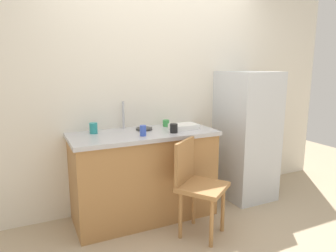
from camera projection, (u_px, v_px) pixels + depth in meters
ground_plane at (200, 240)px, 2.78m from camera, size 8.00×8.00×0.00m
back_wall at (156, 97)px, 3.43m from camera, size 4.80×0.10×2.43m
cabinet_base at (144, 177)px, 3.15m from camera, size 1.42×0.60×0.86m
countertop at (143, 134)px, 3.07m from camera, size 1.46×0.64×0.04m
faucet at (123, 115)px, 3.20m from camera, size 0.02×0.02×0.29m
refrigerator at (246, 135)px, 3.62m from camera, size 0.54×0.63×1.49m
chair at (196, 183)px, 2.81m from camera, size 0.56×0.56×0.89m
dish_tray at (184, 126)px, 3.22m from camera, size 0.28×0.20×0.05m
hotplate at (144, 129)px, 3.17m from camera, size 0.17×0.17×0.02m
cup_black at (174, 128)px, 3.02m from camera, size 0.08×0.08×0.09m
cup_teal at (93, 128)px, 2.99m from camera, size 0.08×0.08×0.11m
cup_green at (166, 123)px, 3.35m from camera, size 0.07×0.07×0.07m
cup_blue at (143, 131)px, 2.89m from camera, size 0.06×0.06×0.10m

